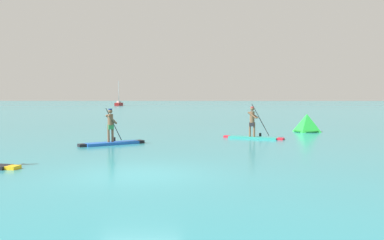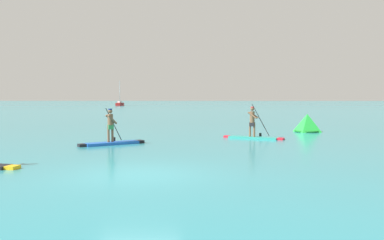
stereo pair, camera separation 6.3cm
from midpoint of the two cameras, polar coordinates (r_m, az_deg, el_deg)
ground at (r=12.46m, az=-7.56°, el=-7.47°), size 440.00×440.00×0.00m
paddleboarder_mid_center at (r=20.10m, az=-11.06°, el=-2.48°), size 2.91×2.27×1.77m
paddleboarder_far_right at (r=22.80m, az=8.65°, el=-1.67°), size 3.27×1.75×1.96m
race_marker_buoy at (r=27.95m, az=15.87°, el=-0.53°), size 1.89×1.89×1.18m
sailboat_left_horizon at (r=107.43m, az=-10.05°, el=2.44°), size 1.19×5.32×6.46m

